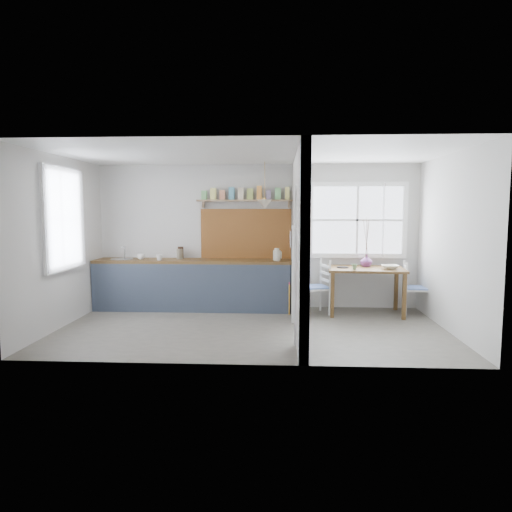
{
  "coord_description": "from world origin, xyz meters",
  "views": [
    {
      "loc": [
        0.42,
        -6.71,
        1.79
      ],
      "look_at": [
        0.04,
        0.44,
        1.06
      ],
      "focal_mm": 32.0,
      "sensor_mm": 36.0,
      "label": 1
    }
  ],
  "objects_px": {
    "dining_table": "(365,291)",
    "kettle": "(277,254)",
    "chair_left": "(315,287)",
    "chair_right": "(416,288)",
    "vase": "(366,261)"
  },
  "relations": [
    {
      "from": "chair_left",
      "to": "chair_right",
      "type": "relative_size",
      "value": 1.04
    },
    {
      "from": "dining_table",
      "to": "chair_right",
      "type": "relative_size",
      "value": 1.41
    },
    {
      "from": "dining_table",
      "to": "vase",
      "type": "bearing_deg",
      "value": 82.52
    },
    {
      "from": "dining_table",
      "to": "chair_left",
      "type": "relative_size",
      "value": 1.36
    },
    {
      "from": "chair_left",
      "to": "kettle",
      "type": "xyz_separation_m",
      "value": [
        -0.66,
        0.2,
        0.54
      ]
    },
    {
      "from": "dining_table",
      "to": "kettle",
      "type": "distance_m",
      "value": 1.65
    },
    {
      "from": "dining_table",
      "to": "chair_left",
      "type": "distance_m",
      "value": 0.88
    },
    {
      "from": "dining_table",
      "to": "vase",
      "type": "height_order",
      "value": "vase"
    },
    {
      "from": "dining_table",
      "to": "chair_right",
      "type": "xyz_separation_m",
      "value": [
        0.87,
        0.06,
        0.05
      ]
    },
    {
      "from": "dining_table",
      "to": "chair_right",
      "type": "bearing_deg",
      "value": 7.74
    },
    {
      "from": "kettle",
      "to": "chair_right",
      "type": "bearing_deg",
      "value": 19.97
    },
    {
      "from": "dining_table",
      "to": "kettle",
      "type": "relative_size",
      "value": 6.12
    },
    {
      "from": "dining_table",
      "to": "kettle",
      "type": "height_order",
      "value": "kettle"
    },
    {
      "from": "chair_left",
      "to": "vase",
      "type": "height_order",
      "value": "vase"
    },
    {
      "from": "chair_right",
      "to": "kettle",
      "type": "height_order",
      "value": "kettle"
    }
  ]
}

